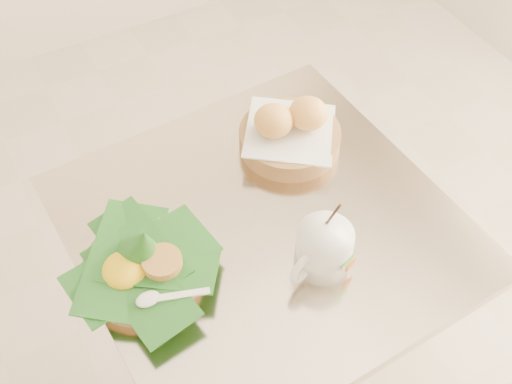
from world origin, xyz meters
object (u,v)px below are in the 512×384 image
rice_basket (142,264)px  coffee_mug (323,249)px  bread_basket (290,132)px  cafe_table (263,283)px

rice_basket → coffee_mug: (0.30, -0.13, 0.01)m
coffee_mug → bread_basket: bearing=70.7°
coffee_mug → cafe_table: bearing=109.1°
coffee_mug → rice_basket: bearing=156.2°
cafe_table → coffee_mug: (0.05, -0.13, 0.27)m
cafe_table → rice_basket: 0.36m
cafe_table → rice_basket: bearing=-179.3°
cafe_table → coffee_mug: coffee_mug is taller
bread_basket → cafe_table: bearing=-133.3°
cafe_table → bread_basket: 0.34m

